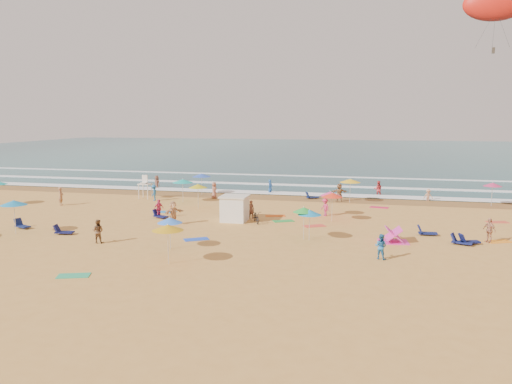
% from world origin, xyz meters
% --- Properties ---
extents(ground, '(220.00, 220.00, 0.00)m').
position_xyz_m(ground, '(0.00, 0.00, 0.00)').
color(ground, gold).
rests_on(ground, ground).
extents(ocean, '(220.00, 140.00, 0.18)m').
position_xyz_m(ocean, '(0.00, 84.00, 0.00)').
color(ocean, '#0C4756').
rests_on(ocean, ground).
extents(wet_sand, '(220.00, 220.00, 0.00)m').
position_xyz_m(wet_sand, '(0.00, 12.50, 0.01)').
color(wet_sand, olive).
rests_on(wet_sand, ground).
extents(surf_foam, '(200.00, 18.70, 0.05)m').
position_xyz_m(surf_foam, '(0.00, 21.32, 0.10)').
color(surf_foam, white).
rests_on(surf_foam, ground).
extents(cabana, '(2.00, 2.00, 2.00)m').
position_xyz_m(cabana, '(-0.42, -0.40, 1.00)').
color(cabana, silver).
rests_on(cabana, ground).
extents(cabana_roof, '(2.20, 2.20, 0.12)m').
position_xyz_m(cabana_roof, '(-0.42, -0.40, 2.06)').
color(cabana_roof, silver).
rests_on(cabana_roof, cabana).
extents(bicycle, '(1.37, 1.99, 0.99)m').
position_xyz_m(bicycle, '(1.48, -0.70, 0.50)').
color(bicycle, black).
rests_on(bicycle, ground).
extents(lifeguard_stand, '(1.20, 1.20, 2.10)m').
position_xyz_m(lifeguard_stand, '(-12.74, 8.59, 1.05)').
color(lifeguard_stand, white).
rests_on(lifeguard_stand, ground).
extents(beach_umbrellas, '(53.91, 27.52, 0.78)m').
position_xyz_m(beach_umbrellas, '(1.42, 0.67, 2.12)').
color(beach_umbrellas, '#387DFF').
rests_on(beach_umbrellas, ground).
extents(loungers, '(42.83, 21.33, 0.34)m').
position_xyz_m(loungers, '(5.62, -0.91, 0.17)').
color(loungers, '#0E1146').
rests_on(loungers, ground).
extents(towels, '(43.27, 26.35, 0.03)m').
position_xyz_m(towels, '(2.86, -1.60, 0.01)').
color(towels, red).
rests_on(towels, ground).
extents(popup_tents, '(14.36, 13.47, 1.20)m').
position_xyz_m(popup_tents, '(18.19, 1.13, 0.60)').
color(popup_tents, '#ED34AE').
rests_on(popup_tents, ground).
extents(beachgoers, '(38.08, 26.85, 2.13)m').
position_xyz_m(beachgoers, '(0.46, 5.41, 0.80)').
color(beachgoers, '#A05F4A').
rests_on(beachgoers, ground).
extents(parasail, '(9.36, 3.28, 10.02)m').
position_xyz_m(parasail, '(27.81, 46.03, 25.58)').
color(parasail, red).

